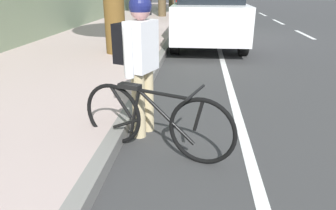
{
  "coord_description": "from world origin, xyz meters",
  "views": [
    {
      "loc": [
        0.8,
        11.02,
        1.69
      ],
      "look_at": [
        0.98,
        9.21,
        0.99
      ],
      "focal_mm": 33.33,
      "sensor_mm": 36.0,
      "label": 1
    }
  ],
  "objects": [
    {
      "name": "ground",
      "position": [
        0.0,
        0.0,
        0.0
      ],
      "size": [
        60.27,
        60.27,
        0.0
      ],
      "primitive_type": "plane",
      "color": "#373737"
    },
    {
      "name": "sidewalk",
      "position": [
        3.68,
        0.0,
        0.08
      ],
      "size": [
        3.8,
        37.67,
        0.15
      ],
      "primitive_type": "cube",
      "color": "#B7A09B",
      "rests_on": "ground"
    },
    {
      "name": "curb_edge",
      "position": [
        1.7,
        0.0,
        0.08
      ],
      "size": [
        0.16,
        37.67,
        0.15
      ],
      "primitive_type": "cube",
      "color": "gray",
      "rests_on": "ground"
    },
    {
      "name": "lane_stripe_centre",
      "position": [
        -3.01,
        -0.93,
        0.0
      ],
      "size": [
        0.14,
        35.8,
        0.01
      ],
      "color": "white",
      "rests_on": "ground"
    },
    {
      "name": "lane_stripe_bike_edge",
      "position": [
        0.23,
        0.0,
        0.0
      ],
      "size": [
        0.12,
        37.67,
        0.01
      ],
      "primitive_type": "cube",
      "color": "white",
      "rests_on": "ground"
    },
    {
      "name": "parked_sedan_black_second",
      "position": [
        0.74,
        -5.04,
        0.75
      ],
      "size": [
        1.98,
        4.47,
        1.52
      ],
      "color": "black",
      "rests_on": "ground"
    },
    {
      "name": "parked_suv_white_mid",
      "position": [
        0.55,
        1.46,
        1.03
      ],
      "size": [
        1.99,
        4.71,
        1.99
      ],
      "color": "white",
      "rests_on": "ground"
    },
    {
      "name": "bicycle_at_curb",
      "position": [
        1.24,
        8.07,
        0.37
      ],
      "size": [
        1.66,
        0.67,
        0.76
      ],
      "color": "black",
      "rests_on": "ground"
    },
    {
      "name": "cyclist_with_backpack",
      "position": [
        1.46,
        7.61,
        0.97
      ],
      "size": [
        0.5,
        0.58,
        1.61
      ],
      "color": "#C6B284",
      "rests_on": "ground"
    },
    {
      "name": "fire_hydrant",
      "position": [
        2.13,
        -7.85,
        0.58
      ],
      "size": [
        0.22,
        0.22,
        0.84
      ],
      "color": "red",
      "rests_on": "sidewalk"
    }
  ]
}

